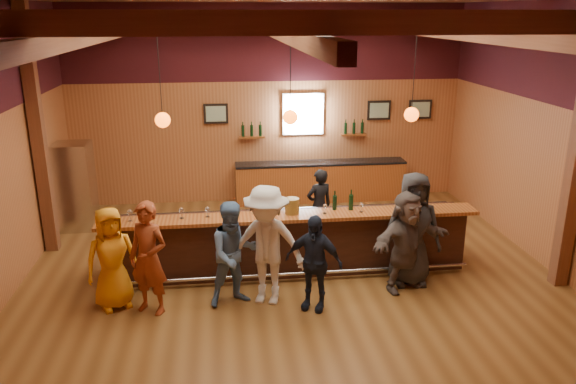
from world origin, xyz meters
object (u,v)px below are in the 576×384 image
customer_brown (406,241)px  bottle_a (335,202)px  customer_redvest (149,258)px  bartender (319,206)px  back_bar_cabinet (321,181)px  customer_orange (112,258)px  ice_bucket (292,206)px  customer_denim (234,254)px  customer_white (267,246)px  bar_counter (290,240)px  stainless_fridge (76,186)px  customer_dark (412,229)px  customer_navy (314,262)px

customer_brown → bottle_a: customer_brown is taller
customer_redvest → bartender: bearing=67.2°
back_bar_cabinet → customer_orange: bearing=-131.0°
ice_bucket → back_bar_cabinet: bearing=72.9°
customer_redvest → customer_denim: customer_redvest is taller
customer_denim → customer_white: (0.49, -0.02, 0.12)m
bar_counter → customer_orange: customer_orange is taller
bar_counter → customer_orange: 3.01m
customer_orange → customer_white: size_ratio=0.84×
bottle_a → bar_counter: bearing=167.0°
stainless_fridge → ice_bucket: 4.94m
customer_orange → customer_redvest: 0.62m
bartender → customer_denim: bearing=35.3°
bar_counter → back_bar_cabinet: size_ratio=1.57×
back_bar_cabinet → customer_brown: size_ratio=2.41×
back_bar_cabinet → ice_bucket: (-1.18, -3.84, 0.76)m
customer_brown → ice_bucket: customer_brown is taller
customer_orange → customer_brown: customer_brown is taller
bartender → customer_white: bearing=44.4°
bartender → bottle_a: bearing=73.8°
bar_counter → bartender: size_ratio=4.30×
customer_brown → customer_dark: (0.17, 0.21, 0.12)m
back_bar_cabinet → customer_denim: (-2.18, -4.72, 0.35)m
customer_white → bartender: bearing=82.8°
customer_navy → customer_dark: (1.73, 0.63, 0.20)m
customer_orange → customer_denim: bearing=-28.7°
customer_brown → back_bar_cabinet: bearing=72.4°
customer_navy → customer_brown: customer_brown is taller
customer_white → customer_denim: bearing=-161.9°
customer_orange → back_bar_cabinet: bearing=24.1°
stainless_fridge → customer_denim: 4.76m
ice_bucket → customer_brown: bearing=-23.3°
customer_brown → stainless_fridge: bearing=125.0°
customer_redvest → customer_navy: 2.43m
back_bar_cabinet → customer_dark: 4.46m
stainless_fridge → bartender: size_ratio=1.23×
customer_brown → bartender: size_ratio=1.13×
bartender → back_bar_cabinet: bearing=-118.5°
customer_navy → bartender: customer_navy is taller
customer_brown → customer_dark: 0.29m
customer_orange → ice_bucket: 2.95m
back_bar_cabinet → customer_orange: 6.10m
customer_redvest → customer_navy: size_ratio=1.15×
customer_orange → ice_bucket: size_ratio=6.10×
stainless_fridge → customer_orange: 3.71m
customer_denim → ice_bucket: customer_denim is taller
back_bar_cabinet → customer_redvest: 5.92m
bar_counter → bottle_a: bottle_a is taller
stainless_fridge → customer_denim: (3.12, -3.60, -0.08)m
customer_orange → customer_dark: size_ratio=0.84×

